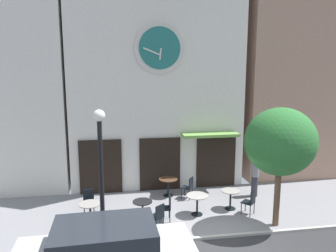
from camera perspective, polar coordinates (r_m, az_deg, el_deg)
The scene contains 15 objects.
clock_building at distance 14.38m, azimuth -2.14°, elevation 12.54°, with size 7.53×3.44×11.29m.
neighbor_building_right at distance 17.57m, azimuth 21.25°, elevation 12.66°, with size 5.60×4.07×12.36m.
street_lamp at distance 9.94m, azimuth -11.89°, elevation -8.43°, with size 0.36×0.36×4.01m.
street_tree at distance 10.85m, azimuth 19.50°, elevation -2.72°, with size 2.33×2.09×3.98m.
cafe_table_center_left at distance 11.37m, azimuth -13.78°, elevation -14.27°, with size 0.73×0.73×0.73m.
cafe_table_center_right at distance 11.22m, azimuth -4.59°, elevation -14.38°, with size 0.67×0.67×0.75m.
cafe_table_leftmost at distance 13.31m, azimuth 0.04°, elevation -10.24°, with size 0.76×0.76×0.75m.
cafe_table_near_curb at distance 11.73m, azimuth 5.25°, elevation -13.11°, with size 0.78×0.78×0.74m.
cafe_table_rightmost at distance 12.37m, azimuth 11.14°, elevation -12.22°, with size 0.69×0.69×0.73m.
cafe_chair_corner at distance 13.09m, azimuth 3.76°, elevation -10.69°, with size 0.56×0.56×0.90m.
cafe_chair_near_lamp at distance 11.29m, azimuth -0.18°, elevation -14.13°, with size 0.43×0.43×0.90m.
cafe_chair_mid_row at distance 10.65m, azimuth -1.84°, elevation -15.67°, with size 0.56×0.56×0.90m.
cafe_chair_under_awning at distance 12.11m, azimuth -14.03°, elevation -12.72°, with size 0.44×0.44×0.90m.
cafe_chair_right_end at distance 12.05m, azimuth 14.53°, elevation -12.85°, with size 0.57×0.57×0.90m.
pedestrian_grey at distance 13.67m, azimuth 15.30°, elevation -8.65°, with size 0.44×0.44×1.67m.
Camera 1 is at (-2.71, -8.75, 5.11)m, focal length 34.00 mm.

